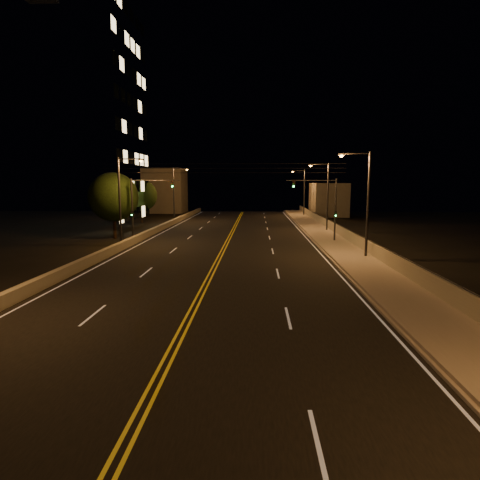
{
  "coord_description": "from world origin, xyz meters",
  "views": [
    {
      "loc": [
        3.04,
        -7.08,
        6.06
      ],
      "look_at": [
        2.0,
        18.0,
        2.5
      ],
      "focal_mm": 30.0,
      "sensor_mm": 36.0,
      "label": 1
    }
  ],
  "objects_px": {
    "tree_1": "(119,197)",
    "streetlight_2": "(325,192)",
    "traffic_signal_right": "(326,203)",
    "tree_2": "(141,196)",
    "streetlight_6": "(176,190)",
    "streetlight_1": "(364,198)",
    "traffic_signal_left": "(141,203)",
    "tree_0": "(113,197)",
    "streetlight_5": "(122,195)",
    "streetlight_3": "(303,189)",
    "building_tower": "(44,116)"
  },
  "relations": [
    {
      "from": "tree_1",
      "to": "streetlight_2",
      "type": "bearing_deg",
      "value": -9.57
    },
    {
      "from": "traffic_signal_right",
      "to": "tree_2",
      "type": "distance_m",
      "value": 32.15
    },
    {
      "from": "streetlight_6",
      "to": "tree_2",
      "type": "distance_m",
      "value": 5.53
    },
    {
      "from": "streetlight_1",
      "to": "traffic_signal_right",
      "type": "bearing_deg",
      "value": 99.31
    },
    {
      "from": "tree_2",
      "to": "traffic_signal_left",
      "type": "bearing_deg",
      "value": -73.8
    },
    {
      "from": "streetlight_6",
      "to": "tree_0",
      "type": "height_order",
      "value": "streetlight_6"
    },
    {
      "from": "tree_1",
      "to": "tree_0",
      "type": "bearing_deg",
      "value": -73.89
    },
    {
      "from": "streetlight_6",
      "to": "traffic_signal_left",
      "type": "relative_size",
      "value": 1.3
    },
    {
      "from": "streetlight_1",
      "to": "tree_1",
      "type": "bearing_deg",
      "value": 140.31
    },
    {
      "from": "streetlight_5",
      "to": "tree_1",
      "type": "distance_m",
      "value": 17.45
    },
    {
      "from": "streetlight_6",
      "to": "traffic_signal_left",
      "type": "xyz_separation_m",
      "value": [
        1.06,
        -22.93,
        -0.85
      ]
    },
    {
      "from": "streetlight_5",
      "to": "traffic_signal_right",
      "type": "height_order",
      "value": "streetlight_5"
    },
    {
      "from": "streetlight_5",
      "to": "streetlight_6",
      "type": "relative_size",
      "value": 1.0
    },
    {
      "from": "streetlight_3",
      "to": "tree_2",
      "type": "xyz_separation_m",
      "value": [
        -26.28,
        -13.4,
        -0.76
      ]
    },
    {
      "from": "traffic_signal_right",
      "to": "tree_1",
      "type": "height_order",
      "value": "tree_1"
    },
    {
      "from": "traffic_signal_right",
      "to": "streetlight_3",
      "type": "bearing_deg",
      "value": 87.53
    },
    {
      "from": "building_tower",
      "to": "tree_0",
      "type": "distance_m",
      "value": 19.82
    },
    {
      "from": "streetlight_1",
      "to": "traffic_signal_left",
      "type": "height_order",
      "value": "streetlight_1"
    },
    {
      "from": "building_tower",
      "to": "tree_2",
      "type": "bearing_deg",
      "value": 33.13
    },
    {
      "from": "streetlight_2",
      "to": "streetlight_1",
      "type": "bearing_deg",
      "value": -90.0
    },
    {
      "from": "traffic_signal_right",
      "to": "building_tower",
      "type": "height_order",
      "value": "building_tower"
    },
    {
      "from": "tree_0",
      "to": "streetlight_2",
      "type": "bearing_deg",
      "value": 15.56
    },
    {
      "from": "streetlight_5",
      "to": "building_tower",
      "type": "bearing_deg",
      "value": 134.38
    },
    {
      "from": "streetlight_5",
      "to": "streetlight_6",
      "type": "bearing_deg",
      "value": 90.0
    },
    {
      "from": "streetlight_5",
      "to": "traffic_signal_left",
      "type": "distance_m",
      "value": 2.87
    },
    {
      "from": "tree_1",
      "to": "tree_2",
      "type": "relative_size",
      "value": 1.01
    },
    {
      "from": "streetlight_6",
      "to": "building_tower",
      "type": "bearing_deg",
      "value": -148.64
    },
    {
      "from": "streetlight_2",
      "to": "building_tower",
      "type": "xyz_separation_m",
      "value": [
        -37.02,
        4.2,
        9.99
      ]
    },
    {
      "from": "building_tower",
      "to": "tree_0",
      "type": "bearing_deg",
      "value": -40.27
    },
    {
      "from": "streetlight_2",
      "to": "traffic_signal_right",
      "type": "height_order",
      "value": "streetlight_2"
    },
    {
      "from": "streetlight_2",
      "to": "tree_0",
      "type": "height_order",
      "value": "streetlight_2"
    },
    {
      "from": "tree_1",
      "to": "traffic_signal_right",
      "type": "bearing_deg",
      "value": -28.08
    },
    {
      "from": "building_tower",
      "to": "tree_0",
      "type": "xyz_separation_m",
      "value": [
        12.89,
        -10.92,
        -10.36
      ]
    },
    {
      "from": "streetlight_6",
      "to": "traffic_signal_left",
      "type": "distance_m",
      "value": 22.97
    },
    {
      "from": "streetlight_2",
      "to": "traffic_signal_right",
      "type": "distance_m",
      "value": 9.37
    },
    {
      "from": "streetlight_5",
      "to": "tree_0",
      "type": "xyz_separation_m",
      "value": [
        -2.72,
        5.03,
        -0.37
      ]
    },
    {
      "from": "streetlight_3",
      "to": "traffic_signal_left",
      "type": "relative_size",
      "value": 1.3
    },
    {
      "from": "streetlight_1",
      "to": "building_tower",
      "type": "relative_size",
      "value": 0.27
    },
    {
      "from": "traffic_signal_right",
      "to": "tree_1",
      "type": "distance_m",
      "value": 29.4
    },
    {
      "from": "streetlight_6",
      "to": "streetlight_2",
      "type": "bearing_deg",
      "value": -32.63
    },
    {
      "from": "streetlight_6",
      "to": "tree_1",
      "type": "relative_size",
      "value": 1.27
    },
    {
      "from": "tree_0",
      "to": "streetlight_3",
      "type": "bearing_deg",
      "value": 52.39
    },
    {
      "from": "streetlight_3",
      "to": "tree_0",
      "type": "xyz_separation_m",
      "value": [
        -24.13,
        -31.32,
        -0.37
      ]
    },
    {
      "from": "streetlight_1",
      "to": "streetlight_2",
      "type": "bearing_deg",
      "value": 90.0
    },
    {
      "from": "tree_0",
      "to": "tree_1",
      "type": "bearing_deg",
      "value": 106.11
    },
    {
      "from": "tree_2",
      "to": "traffic_signal_right",
      "type": "bearing_deg",
      "value": -39.45
    },
    {
      "from": "streetlight_1",
      "to": "streetlight_2",
      "type": "height_order",
      "value": "same"
    },
    {
      "from": "streetlight_5",
      "to": "traffic_signal_left",
      "type": "height_order",
      "value": "streetlight_5"
    },
    {
      "from": "streetlight_2",
      "to": "tree_1",
      "type": "height_order",
      "value": "streetlight_2"
    },
    {
      "from": "streetlight_6",
      "to": "streetlight_3",
      "type": "bearing_deg",
      "value": 26.96
    }
  ]
}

